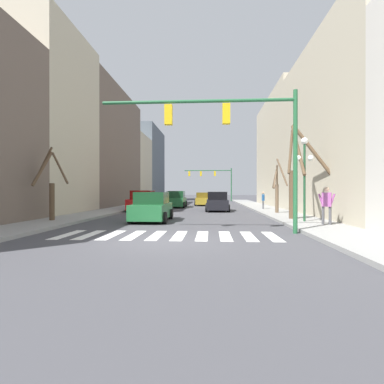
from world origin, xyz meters
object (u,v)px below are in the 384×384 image
car_parked_left_mid (177,200)px  car_parked_right_near (204,199)px  car_parked_left_near (173,197)px  traffic_signal_near (234,128)px  traffic_signal_far (213,176)px  car_driving_away_lane (152,208)px  pedestrian_waiting_at_curb (263,199)px  street_lamp_right_corner (304,162)px  street_tree_right_far (50,188)px  street_tree_right_near (277,188)px  street_tree_left_far (297,177)px  car_driving_toward_lane (143,202)px  pedestrian_near_right_corner (327,202)px  car_at_intersection (217,202)px

car_parked_left_mid → car_parked_right_near: car_parked_left_mid is taller
car_parked_left_near → traffic_signal_near: bearing=-168.4°
traffic_signal_far → car_driving_away_lane: bearing=-96.2°
car_parked_left_mid → car_driving_away_lane: 14.41m
traffic_signal_near → car_parked_left_mid: bearing=103.6°
pedestrian_waiting_at_curb → car_parked_left_near: bearing=-148.4°
street_lamp_right_corner → street_tree_right_far: size_ratio=1.10×
street_tree_right_near → street_tree_left_far: size_ratio=0.73×
street_tree_right_near → car_driving_toward_lane: bearing=162.8°
traffic_signal_near → street_lamp_right_corner: traffic_signal_near is taller
pedestrian_near_right_corner → street_tree_right_far: (-14.31, 1.11, 0.72)m
traffic_signal_near → pedestrian_near_right_corner: traffic_signal_near is taller
pedestrian_near_right_corner → street_tree_right_near: size_ratio=0.45×
street_tree_right_far → car_at_intersection: bearing=48.3°
pedestrian_near_right_corner → traffic_signal_near: bearing=50.5°
car_parked_left_near → street_tree_left_far: (10.78, -28.67, 1.78)m
traffic_signal_near → pedestrian_near_right_corner: bearing=24.7°
traffic_signal_near → pedestrian_waiting_at_curb: bearing=75.7°
traffic_signal_far → pedestrian_waiting_at_curb: 25.26m
car_driving_away_lane → car_parked_left_near: (-2.47, 28.86, 0.01)m
traffic_signal_far → car_driving_away_lane: traffic_signal_far is taller
street_tree_right_far → street_tree_left_far: bearing=6.7°
car_driving_away_lane → street_tree_left_far: street_tree_left_far is taller
car_driving_away_lane → street_tree_left_far: 8.51m
car_parked_left_near → car_driving_toward_lane: (-0.03, -20.30, 0.04)m
car_at_intersection → pedestrian_waiting_at_curb: 4.21m
street_tree_right_far → street_tree_right_near: bearing=25.8°
pedestrian_waiting_at_curb → street_tree_right_far: street_tree_right_far is taller
car_parked_left_mid → car_driving_away_lane: car_parked_left_mid is taller
car_at_intersection → car_parked_left_mid: bearing=37.9°
street_lamp_right_corner → street_tree_left_far: street_tree_left_far is taller
traffic_signal_far → pedestrian_waiting_at_curb: bearing=-80.1°
pedestrian_near_right_corner → street_tree_right_far: street_tree_right_far is taller
car_parked_left_near → car_parked_right_near: bearing=-153.1°
car_driving_toward_lane → pedestrian_waiting_at_curb: 10.67m
pedestrian_near_right_corner → street_tree_right_far: 14.37m
car_parked_right_near → street_lamp_right_corner: bearing=-163.8°
pedestrian_waiting_at_curb → street_tree_right_near: (0.23, -4.65, 0.88)m
street_tree_right_far → street_tree_left_far: street_tree_left_far is taller
car_driving_away_lane → car_parked_left_near: bearing=-175.1°
traffic_signal_near → car_driving_away_lane: (-4.41, 4.62, -3.60)m
street_tree_right_far → car_driving_away_lane: bearing=14.8°
street_lamp_right_corner → pedestrian_waiting_at_curb: size_ratio=2.87×
traffic_signal_far → car_at_intersection: 25.73m
traffic_signal_near → street_tree_right_far: traffic_signal_near is taller
car_parked_right_near → car_at_intersection: bearing=-171.8°
pedestrian_waiting_at_curb → street_tree_right_near: bearing=5.3°
street_tree_right_near → street_tree_left_far: street_tree_left_far is taller
traffic_signal_near → car_parked_right_near: (-1.86, 23.61, -3.65)m
traffic_signal_near → car_at_intersection: 14.13m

